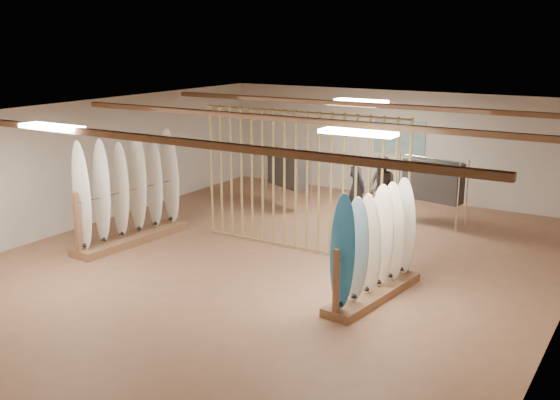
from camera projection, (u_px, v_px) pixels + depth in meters
The scene contains 14 objects.
floor at pixel (280, 261), 12.47m from camera, with size 12.00×12.00×0.00m, color #99684A.
ceiling at pixel (280, 114), 11.78m from camera, with size 12.00×12.00×0.00m, color gray.
wall_back at pixel (400, 145), 17.09m from camera, with size 12.00×12.00×0.00m, color beige.
wall_left at pixel (90, 163), 14.65m from camera, with size 12.00×12.00×0.00m, color beige.
ceiling_slats at pixel (280, 118), 11.80m from camera, with size 9.50×6.12×0.10m, color #8A5E3E.
light_panels at pixel (280, 117), 11.80m from camera, with size 1.20×0.35×0.06m, color white.
bamboo_partition at pixel (301, 182), 12.79m from camera, with size 4.45×0.05×2.78m.
poster at pixel (400, 137), 17.02m from camera, with size 1.40×0.03×0.90m, color teal.
rack_left at pixel (130, 207), 13.42m from camera, with size 0.81×2.76×2.20m.
rack_right at pixel (374, 260), 10.57m from camera, with size 0.79×2.38×1.89m.
clothing_rack_a at pixel (288, 170), 16.04m from camera, with size 1.33×0.86×1.50m.
clothing_rack_b at pixel (433, 181), 14.57m from camera, with size 1.45×0.63×1.58m.
shopper_a at pixel (357, 182), 15.20m from camera, with size 0.63×0.43×1.72m, color #282930.
shopper_b at pixel (382, 184), 15.06m from camera, with size 0.82×0.64×1.70m, color #38312B.
Camera 1 is at (6.15, -10.07, 4.19)m, focal length 42.00 mm.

